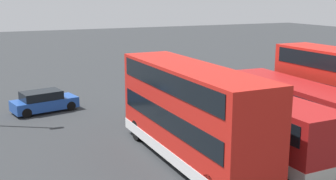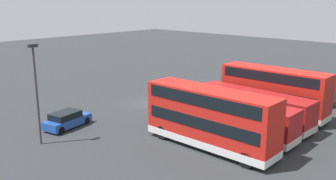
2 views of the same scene
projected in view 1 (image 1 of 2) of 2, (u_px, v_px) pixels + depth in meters
ground_plane at (179, 97)px, 32.36m from camera, size 140.00×140.00×0.00m
bus_single_deck_second at (300, 109)px, 22.74m from camera, size 2.88×10.95×2.95m
bus_single_deck_third at (243, 114)px, 21.67m from camera, size 2.86×11.93×2.95m
bus_double_decker_fourth at (190, 111)px, 19.20m from camera, size 2.77×10.62×4.55m
car_hatchback_silver at (44, 102)px, 28.05m from camera, size 4.49×2.63×1.43m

